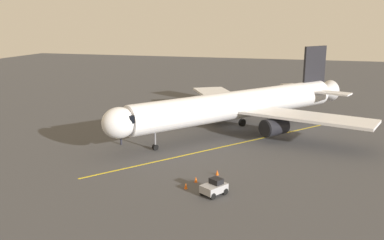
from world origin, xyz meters
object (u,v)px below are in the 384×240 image
at_px(airplane, 241,105).
at_px(safety_cone_nose_right, 186,186).
at_px(safety_cone_nose_left, 217,172).
at_px(tug_near_nose, 214,187).
at_px(safety_cone_wing_port, 196,179).
at_px(ground_crew_marshaller, 121,138).

height_order(airplane, safety_cone_nose_right, airplane).
height_order(safety_cone_nose_left, safety_cone_nose_right, same).
distance_m(tug_near_nose, safety_cone_nose_left, 4.96).
relative_size(airplane, safety_cone_nose_left, 61.74).
xyz_separation_m(airplane, safety_cone_wing_port, (1.20, 19.32, -3.73)).
height_order(tug_near_nose, safety_cone_nose_left, tug_near_nose).
bearing_deg(ground_crew_marshaller, airplane, -144.49).
distance_m(safety_cone_nose_left, safety_cone_wing_port, 2.92).
bearing_deg(safety_cone_nose_right, safety_cone_nose_left, -116.16).
bearing_deg(ground_crew_marshaller, safety_cone_nose_left, 153.19).
height_order(safety_cone_nose_left, safety_cone_wing_port, same).
relative_size(ground_crew_marshaller, tug_near_nose, 0.62).
relative_size(safety_cone_nose_left, safety_cone_wing_port, 1.00).
height_order(ground_crew_marshaller, safety_cone_wing_port, ground_crew_marshaller).
xyz_separation_m(ground_crew_marshaller, safety_cone_wing_port, (-12.48, 9.56, -0.61)).
distance_m(airplane, safety_cone_nose_left, 17.29).
xyz_separation_m(safety_cone_nose_left, safety_cone_nose_right, (2.10, 4.27, 0.00)).
height_order(ground_crew_marshaller, tug_near_nose, ground_crew_marshaller).
bearing_deg(tug_near_nose, airplane, -86.87).
xyz_separation_m(airplane, tug_near_nose, (-1.19, 21.76, -3.30)).
relative_size(ground_crew_marshaller, safety_cone_nose_right, 3.11).
xyz_separation_m(safety_cone_nose_right, safety_cone_wing_port, (-0.49, -1.83, 0.00)).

